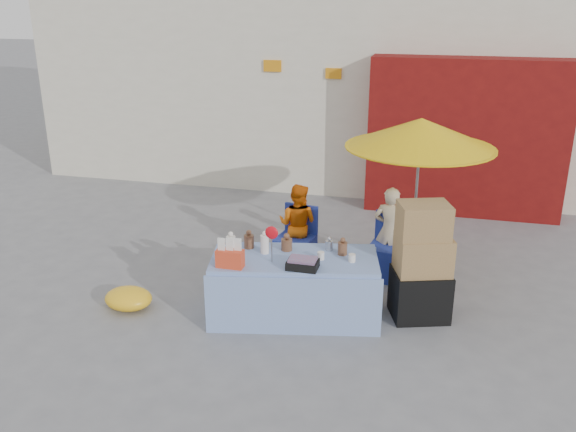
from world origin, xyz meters
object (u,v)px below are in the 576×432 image
(vendor_beige, at_px, (390,231))
(umbrella, at_px, (421,134))
(market_table, at_px, (294,286))
(chair_right, at_px, (387,259))
(vendor_orange, at_px, (298,225))
(chair_left, at_px, (295,250))
(box_stack, at_px, (422,266))

(vendor_beige, bearing_deg, umbrella, -143.81)
(market_table, xyz_separation_m, umbrella, (1.25, 1.59, 1.51))
(chair_right, bearing_deg, vendor_beige, 100.75)
(market_table, xyz_separation_m, vendor_orange, (-0.30, 1.44, 0.20))
(umbrella, bearing_deg, vendor_beige, -153.43)
(chair_right, height_order, vendor_orange, vendor_orange)
(market_table, relative_size, chair_left, 2.43)
(chair_left, distance_m, box_stack, 2.00)
(chair_right, relative_size, box_stack, 0.61)
(chair_left, xyz_separation_m, vendor_orange, (-0.00, 0.13, 0.32))
(umbrella, bearing_deg, chair_left, -169.58)
(vendor_beige, bearing_deg, chair_right, 100.75)
(chair_right, xyz_separation_m, box_stack, (0.46, -0.97, 0.39))
(chair_right, distance_m, umbrella, 1.69)
(market_table, relative_size, box_stack, 1.49)
(market_table, height_order, chair_left, market_table)
(chair_right, bearing_deg, vendor_orange, -176.50)
(chair_left, height_order, box_stack, box_stack)
(chair_left, bearing_deg, vendor_orange, 100.75)
(chair_left, relative_size, vendor_orange, 0.74)
(box_stack, bearing_deg, vendor_orange, 147.06)
(vendor_beige, relative_size, umbrella, 0.58)
(chair_left, height_order, vendor_orange, vendor_orange)
(market_table, distance_m, chair_right, 1.62)
(umbrella, bearing_deg, market_table, -128.33)
(vendor_orange, height_order, vendor_beige, vendor_beige)
(chair_left, xyz_separation_m, box_stack, (1.71, -0.97, 0.39))
(chair_left, height_order, vendor_beige, vendor_beige)
(vendor_orange, height_order, box_stack, box_stack)
(chair_left, relative_size, vendor_beige, 0.70)
(umbrella, bearing_deg, chair_right, -136.27)
(umbrella, xyz_separation_m, box_stack, (0.16, -1.26, -1.25))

